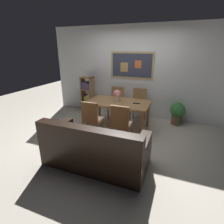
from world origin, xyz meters
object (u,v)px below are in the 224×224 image
Objects in this scene: dining_chair_near_left at (92,117)px; potted_ivy at (177,112)px; bookshelf at (88,97)px; leather_couch at (94,150)px; dining_chair_far_left at (116,100)px; dining_chair_near_right at (121,122)px; flower_vase at (117,95)px; dining_table at (118,105)px; dining_chair_far_right at (139,102)px; tv_remote at (136,103)px.

dining_chair_near_left reaches higher than potted_ivy.
bookshelf reaches higher than dining_chair_near_left.
dining_chair_near_left is at bearing 119.88° from leather_couch.
bookshelf reaches higher than dining_chair_far_left.
dining_chair_near_right is at bearing -43.25° from bookshelf.
dining_chair_near_right is at bearing -64.64° from flower_vase.
dining_table is 0.83m from dining_chair_far_right.
dining_chair_far_right is 1.00× the size of dining_chair_near_right.
dining_chair_near_right is at bearing 76.66° from leather_couch.
dining_chair_far_right is at bearing 89.65° from dining_chair_near_right.
dining_chair_far_left is 1.00× the size of dining_chair_near_left.
bookshelf is at bearing 121.20° from leather_couch.
tv_remote is (0.12, 0.78, 0.20)m from dining_chair_near_right.
bookshelf is 1.52m from flower_vase.
bookshelf is at bearing 179.34° from dining_chair_far_right.
dining_table is 1.71× the size of dining_chair_near_right.
potted_ivy is (2.70, 0.07, -0.19)m from bookshelf.
tv_remote is (1.76, -0.76, 0.20)m from bookshelf.
dining_chair_far_left reaches higher than dining_table.
bookshelf reaches higher than leather_couch.
dining_chair_far_left is at bearing 113.47° from dining_chair_near_right.
bookshelf is 2.70m from potted_ivy.
dining_table is 0.85m from dining_chair_near_right.
bookshelf is 1.83× the size of potted_ivy.
dining_chair_far_right is 1.52m from dining_chair_near_right.
dining_table is 0.27m from flower_vase.
dining_chair_far_right is at bearing 65.47° from dining_chair_near_left.
flower_vase reaches higher than dining_table.
dining_chair_far_right is 0.77m from tv_remote.
dining_chair_near_left is (-0.02, -1.52, 0.00)m from dining_chair_far_left.
dining_table is at bearing -9.89° from flower_vase.
dining_chair_far_right is 0.67m from dining_chair_far_left.
dining_chair_near_right is at bearing -90.35° from dining_chair_far_right.
dining_chair_far_right reaches higher than potted_ivy.
dining_chair_near_left is (-0.69, -1.51, 0.00)m from dining_chair_far_right.
leather_couch is at bearing -101.17° from tv_remote.
flower_vase is at bearing 170.11° from dining_table.
potted_ivy is (1.26, 2.45, 0.03)m from leather_couch.
dining_chair_near_left is 0.51× the size of leather_couch.
leather_couch is (0.46, -2.36, -0.23)m from dining_chair_far_left.
dining_chair_near_right is 3.08× the size of flower_vase.
leather_couch is 2.85× the size of potted_ivy.
dining_chair_far_right is 0.51× the size of leather_couch.
flower_vase is (-0.37, 0.78, 0.36)m from dining_chair_near_right.
dining_chair_near_right is (0.66, -1.53, 0.00)m from dining_chair_far_left.
dining_chair_near_left reaches higher than leather_couch.
tv_remote reaches higher than dining_table.
dining_chair_near_left is (-0.34, -0.77, -0.09)m from dining_table.
potted_ivy is at bearing 30.28° from flower_vase.
dining_table is 0.86× the size of leather_couch.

